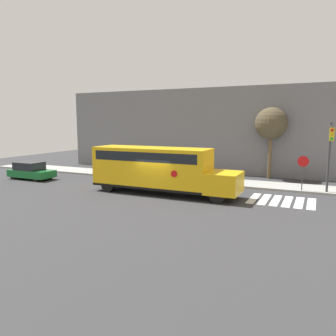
% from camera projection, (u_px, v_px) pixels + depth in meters
% --- Properties ---
extents(ground_plane, '(60.00, 60.00, 0.00)m').
position_uv_depth(ground_plane, '(157.00, 196.00, 22.34)').
color(ground_plane, '#333335').
extents(sidewalk_strip, '(44.00, 3.00, 0.15)m').
position_uv_depth(sidewalk_strip, '(191.00, 179.00, 28.17)').
color(sidewalk_strip, '#9E9E99').
rests_on(sidewalk_strip, ground).
extents(building_backdrop, '(32.00, 4.00, 8.25)m').
position_uv_depth(building_backdrop, '(214.00, 130.00, 33.44)').
color(building_backdrop, slate).
rests_on(building_backdrop, ground).
extents(crosswalk_stripes, '(4.00, 3.20, 0.01)m').
position_uv_depth(crosswalk_stripes, '(282.00, 201.00, 20.84)').
color(crosswalk_stripes, white).
rests_on(crosswalk_stripes, ground).
extents(school_bus, '(10.45, 2.57, 3.22)m').
position_uv_depth(school_bus, '(157.00, 168.00, 22.84)').
color(school_bus, yellow).
rests_on(school_bus, ground).
extents(parked_car, '(4.08, 1.79, 1.51)m').
position_uv_depth(parked_car, '(31.00, 171.00, 28.68)').
color(parked_car, '#196B2D').
rests_on(parked_car, ground).
extents(stop_sign, '(0.76, 0.10, 2.61)m').
position_uv_depth(stop_sign, '(303.00, 168.00, 23.13)').
color(stop_sign, '#38383A').
rests_on(stop_sign, ground).
extents(traffic_light, '(0.28, 3.20, 4.95)m').
position_uv_depth(traffic_light, '(330.00, 148.00, 21.42)').
color(traffic_light, '#38383A').
rests_on(traffic_light, ground).
extents(tree_near_sidewalk, '(2.79, 2.79, 6.26)m').
position_uv_depth(tree_near_sidewalk, '(271.00, 124.00, 28.44)').
color(tree_near_sidewalk, brown).
rests_on(tree_near_sidewalk, ground).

